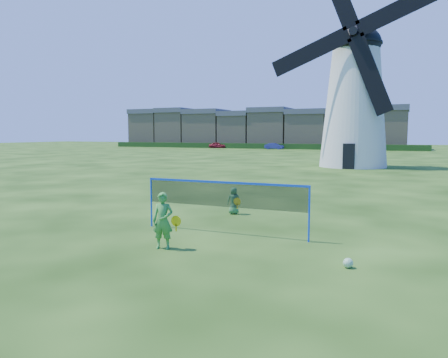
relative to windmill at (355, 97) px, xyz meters
name	(u,v)px	position (x,y,z in m)	size (l,w,h in m)	color
ground	(212,228)	(-1.06, -27.18, -6.05)	(220.00, 220.00, 0.00)	black
windmill	(355,97)	(0.00, 0.00, 0.00)	(13.62, 5.75, 17.90)	silver
badminton_net	(224,195)	(-0.42, -27.68, -4.91)	(5.05, 0.05, 1.55)	blue
player_girl	(163,221)	(-1.20, -29.82, -5.32)	(0.72, 0.46, 1.45)	#3E923A
player_boy	(234,201)	(-1.31, -24.71, -5.55)	(0.64, 0.47, 0.99)	#3F8443
play_ball	(348,263)	(3.35, -29.59, -5.94)	(0.22, 0.22, 0.22)	green
terraced_houses	(254,128)	(-24.85, 44.82, -2.09)	(57.59, 8.40, 8.32)	tan
hedge	(252,146)	(-23.06, 38.82, -5.55)	(62.00, 0.80, 1.00)	#193814
car_left	(218,145)	(-30.19, 38.50, -5.46)	(1.39, 3.45, 1.18)	maroon
car_right	(274,146)	(-18.14, 36.96, -5.48)	(1.20, 3.44, 1.13)	navy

